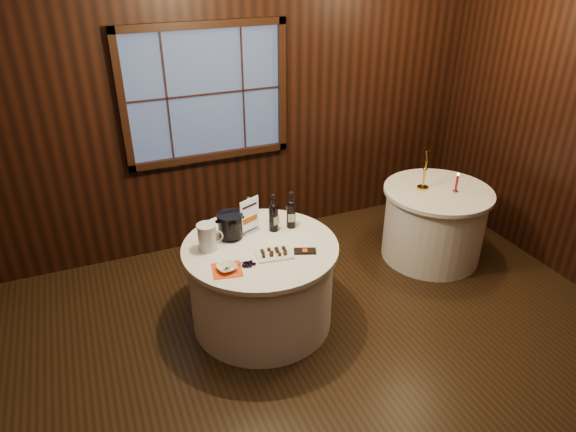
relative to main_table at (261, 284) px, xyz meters
name	(u,v)px	position (x,y,z in m)	size (l,w,h in m)	color
ground	(310,402)	(0.00, -1.00, -0.39)	(6.00, 6.00, 0.00)	black
back_wall	(206,104)	(0.00, 1.48, 1.16)	(6.00, 0.10, 3.00)	black
main_table	(261,284)	(0.00, 0.00, 0.00)	(1.28, 1.28, 0.77)	white
side_table	(434,223)	(2.00, 0.30, 0.00)	(1.08, 1.08, 0.77)	white
sign_stand	(249,220)	(-0.01, 0.24, 0.49)	(0.19, 0.16, 0.32)	#AEAEB5
port_bottle_left	(273,215)	(0.19, 0.19, 0.53)	(0.08, 0.09, 0.33)	black
port_bottle_right	(291,212)	(0.35, 0.18, 0.53)	(0.08, 0.09, 0.33)	black
ice_bucket	(230,225)	(-0.18, 0.21, 0.50)	(0.22, 0.22, 0.22)	black
chocolate_plate	(274,253)	(0.05, -0.18, 0.40)	(0.31, 0.23, 0.04)	white
chocolate_box	(305,251)	(0.29, -0.23, 0.39)	(0.18, 0.09, 0.01)	black
grape_bunch	(248,263)	(-0.18, -0.24, 0.40)	(0.17, 0.08, 0.04)	black
glass_pitcher	(207,237)	(-0.41, 0.10, 0.50)	(0.21, 0.16, 0.22)	silver
orange_napkin	(227,270)	(-0.35, -0.24, 0.38)	(0.22, 0.22, 0.00)	#EB4813
cracker_bowl	(227,268)	(-0.35, -0.24, 0.40)	(0.15, 0.15, 0.04)	white
brass_candlestick	(424,175)	(1.87, 0.39, 0.53)	(0.11, 0.11, 0.41)	gold
red_candle	(456,185)	(2.11, 0.19, 0.46)	(0.05, 0.05, 0.20)	gold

